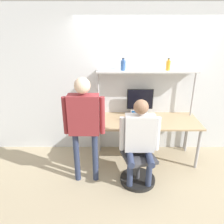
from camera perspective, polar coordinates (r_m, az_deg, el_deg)
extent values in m
plane|color=tan|center=(3.98, 9.10, -14.73)|extent=(12.00, 12.00, 0.00)
cube|color=silver|center=(4.12, 8.57, 7.54)|extent=(8.00, 0.06, 2.70)
cube|color=tan|center=(3.93, 8.91, -2.33)|extent=(1.85, 0.75, 0.03)
cylinder|color=#A5A5AA|center=(3.80, -3.90, -9.66)|extent=(0.05, 0.05, 0.74)
cylinder|color=#A5A5AA|center=(4.06, 21.51, -9.01)|extent=(0.05, 0.05, 0.74)
cylinder|color=#A5A5AA|center=(4.34, -3.38, -5.29)|extent=(0.05, 0.05, 0.74)
cylinder|color=#A5A5AA|center=(4.58, 18.81, -5.01)|extent=(0.05, 0.05, 0.74)
cube|color=silver|center=(3.89, 9.14, 10.51)|extent=(1.75, 0.27, 0.02)
cylinder|color=#B2B2B7|center=(4.08, -3.50, -0.39)|extent=(0.04, 0.04, 1.62)
cylinder|color=#B2B2B7|center=(4.33, 19.77, -0.37)|extent=(0.04, 0.04, 1.62)
cylinder|color=black|center=(4.11, 7.11, -0.77)|extent=(0.23, 0.23, 0.01)
cylinder|color=black|center=(4.09, 7.16, 0.13)|extent=(0.06, 0.06, 0.13)
cube|color=black|center=(4.01, 7.30, 3.36)|extent=(0.48, 0.01, 0.38)
cube|color=black|center=(4.01, 7.32, 3.32)|extent=(0.45, 0.02, 0.35)
cube|color=silver|center=(3.74, 7.13, -3.17)|extent=(0.29, 0.21, 0.01)
cube|color=black|center=(3.73, 7.17, -3.19)|extent=(0.25, 0.12, 0.00)
cube|color=silver|center=(3.79, 7.04, -1.02)|extent=(0.29, 0.03, 0.21)
cube|color=#194C8C|center=(3.78, 7.05, -1.06)|extent=(0.26, 0.02, 0.19)
cube|color=#264C8C|center=(3.78, 10.64, -3.13)|extent=(0.07, 0.15, 0.01)
cube|color=black|center=(3.78, 10.65, -3.06)|extent=(0.06, 0.13, 0.00)
cylinder|color=black|center=(3.71, 6.65, -17.05)|extent=(0.56, 0.56, 0.06)
cylinder|color=#4C4C51|center=(3.58, 6.81, -14.36)|extent=(0.06, 0.06, 0.37)
cube|color=#3F3F44|center=(3.46, 6.97, -11.53)|extent=(0.56, 0.56, 0.05)
cube|color=#3F3F44|center=(3.50, 5.91, -6.29)|extent=(0.41, 0.14, 0.45)
cylinder|color=#2D3856|center=(3.44, 4.67, -16.16)|extent=(0.09, 0.09, 0.48)
cylinder|color=#2D3856|center=(3.47, 9.56, -16.00)|extent=(0.09, 0.09, 0.48)
cylinder|color=#2D3856|center=(3.29, 4.78, -11.91)|extent=(0.10, 0.38, 0.10)
cylinder|color=#2D3856|center=(3.33, 9.79, -11.78)|extent=(0.10, 0.38, 0.10)
cube|color=silver|center=(3.29, 7.22, -5.43)|extent=(0.44, 0.20, 0.57)
cylinder|color=silver|center=(3.27, 2.58, -5.71)|extent=(0.08, 0.08, 0.54)
cylinder|color=silver|center=(3.34, 11.75, -5.60)|extent=(0.08, 0.08, 0.54)
sphere|color=#8C664C|center=(3.12, 7.58, 1.31)|extent=(0.22, 0.22, 0.22)
cylinder|color=#2D3856|center=(3.54, -9.23, -11.55)|extent=(0.09, 0.09, 0.84)
cylinder|color=#2D3856|center=(3.50, -4.44, -11.66)|extent=(0.09, 0.09, 0.84)
cube|color=maroon|center=(3.18, -7.43, -0.71)|extent=(0.45, 0.20, 0.60)
cylinder|color=maroon|center=(3.23, -12.15, -0.95)|extent=(0.08, 0.08, 0.57)
cylinder|color=maroon|center=(3.16, -2.59, -0.96)|extent=(0.08, 0.08, 0.57)
sphere|color=beige|center=(3.04, -7.83, 6.86)|extent=(0.23, 0.23, 0.23)
cylinder|color=#335999|center=(3.83, 2.89, 12.04)|extent=(0.08, 0.08, 0.17)
cylinder|color=#335999|center=(3.81, 2.92, 13.52)|extent=(0.04, 0.04, 0.03)
cylinder|color=black|center=(3.81, 2.92, 13.83)|extent=(0.04, 0.04, 0.01)
cylinder|color=gold|center=(3.95, 14.42, 11.66)|extent=(0.07, 0.07, 0.16)
cylinder|color=gold|center=(3.93, 14.56, 13.04)|extent=(0.03, 0.03, 0.03)
cylinder|color=black|center=(3.93, 14.59, 13.34)|extent=(0.04, 0.04, 0.01)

